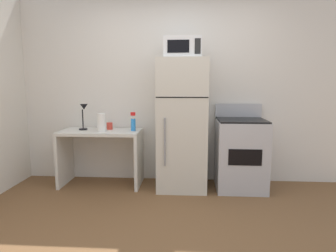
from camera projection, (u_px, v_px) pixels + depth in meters
name	position (u px, v px, depth m)	size (l,w,h in m)	color
ground_plane	(166.00, 238.00, 2.63)	(12.00, 12.00, 0.00)	brown
wall_back_white	(175.00, 89.00, 4.12)	(5.00, 0.10, 2.60)	silver
desk	(101.00, 147.00, 3.96)	(1.07, 0.54, 0.75)	silver
desk_lamp	(84.00, 112.00, 3.93)	(0.14, 0.12, 0.35)	black
coffee_mug	(110.00, 126.00, 4.01)	(0.08, 0.08, 0.10)	#D83F33
spray_bottle	(133.00, 123.00, 3.89)	(0.06, 0.06, 0.25)	#2D8CEA
paper_towel_roll	(101.00, 123.00, 3.82)	(0.11, 0.11, 0.24)	white
refrigerator	(182.00, 125.00, 3.81)	(0.63, 0.64, 1.69)	beige
microwave	(183.00, 48.00, 3.64)	(0.46, 0.35, 0.26)	silver
oven_range	(240.00, 154.00, 3.82)	(0.62, 0.61, 1.10)	#B7B7BC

